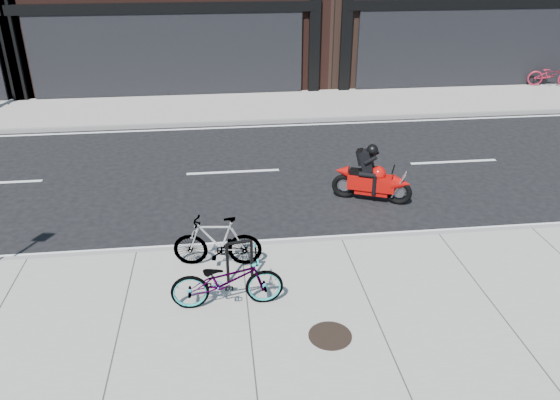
{
  "coord_description": "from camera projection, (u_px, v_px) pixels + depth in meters",
  "views": [
    {
      "loc": [
        -0.32,
        -11.16,
        5.58
      ],
      "look_at": [
        0.8,
        -1.63,
        0.9
      ],
      "focal_mm": 35.0,
      "sensor_mm": 36.0,
      "label": 1
    }
  ],
  "objects": [
    {
      "name": "bicycle_front",
      "position": [
        227.0,
        280.0,
        8.72
      ],
      "size": [
        1.82,
        0.66,
        0.95
      ],
      "primitive_type": "imported",
      "rotation": [
        0.0,
        0.0,
        1.59
      ],
      "color": "gray",
      "rests_on": "sidewalk_near"
    },
    {
      "name": "bike_rack",
      "position": [
        240.0,
        258.0,
        9.34
      ],
      "size": [
        0.47,
        0.11,
        0.8
      ],
      "rotation": [
        0.0,
        0.0,
        0.14
      ],
      "color": "black",
      "rests_on": "sidewalk_near"
    },
    {
      "name": "manhole_cover",
      "position": [
        330.0,
        336.0,
        8.22
      ],
      "size": [
        0.83,
        0.83,
        0.02
      ],
      "primitive_type": "cylinder",
      "rotation": [
        0.0,
        0.0,
        -0.31
      ],
      "color": "black",
      "rests_on": "sidewalk_near"
    },
    {
      "name": "bicycle_rear",
      "position": [
        217.0,
        241.0,
        9.8
      ],
      "size": [
        1.64,
        0.63,
        0.96
      ],
      "primitive_type": "imported",
      "rotation": [
        0.0,
        0.0,
        4.6
      ],
      "color": "gray",
      "rests_on": "sidewalk_near"
    },
    {
      "name": "sidewalk_far",
      "position": [
        226.0,
        107.0,
        19.33
      ],
      "size": [
        60.0,
        3.5,
        0.13
      ],
      "primitive_type": "cube",
      "color": "gray",
      "rests_on": "ground"
    },
    {
      "name": "ground",
      "position": [
        237.0,
        206.0,
        12.44
      ],
      "size": [
        120.0,
        120.0,
        0.0
      ],
      "primitive_type": "plane",
      "color": "black",
      "rests_on": "ground"
    },
    {
      "name": "motorcycle",
      "position": [
        376.0,
        179.0,
        12.44
      ],
      "size": [
        1.75,
        1.01,
        1.39
      ],
      "rotation": [
        0.0,
        0.0,
        -0.41
      ],
      "color": "black",
      "rests_on": "ground"
    },
    {
      "name": "bicycle_far",
      "position": [
        551.0,
        75.0,
        21.57
      ],
      "size": [
        1.84,
        1.07,
        0.91
      ],
      "primitive_type": "imported",
      "rotation": [
        0.0,
        0.0,
        1.28
      ],
      "color": "maroon",
      "rests_on": "sidewalk_far"
    },
    {
      "name": "sidewalk_near",
      "position": [
        252.0,
        355.0,
        7.95
      ],
      "size": [
        60.0,
        6.0,
        0.13
      ],
      "primitive_type": "cube",
      "color": "gray",
      "rests_on": "ground"
    }
  ]
}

